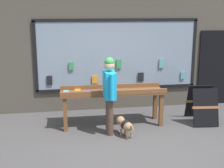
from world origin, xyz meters
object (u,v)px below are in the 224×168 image
(small_dog, at_px, (125,125))
(sandwich_board_sign, at_px, (202,104))
(display_table_main, at_px, (113,95))
(person_browsing, at_px, (109,90))

(small_dog, xyz_separation_m, sandwich_board_sign, (2.00, 0.56, 0.19))
(display_table_main, xyz_separation_m, person_browsing, (-0.16, -0.52, 0.26))
(display_table_main, xyz_separation_m, sandwich_board_sign, (2.15, -0.17, -0.29))
(display_table_main, bearing_deg, small_dog, -78.50)
(person_browsing, distance_m, sandwich_board_sign, 2.40)
(person_browsing, bearing_deg, display_table_main, -18.39)
(display_table_main, relative_size, sandwich_board_sign, 2.80)
(person_browsing, height_order, small_dog, person_browsing)
(person_browsing, relative_size, sandwich_board_sign, 1.96)
(small_dog, bearing_deg, display_table_main, -8.77)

